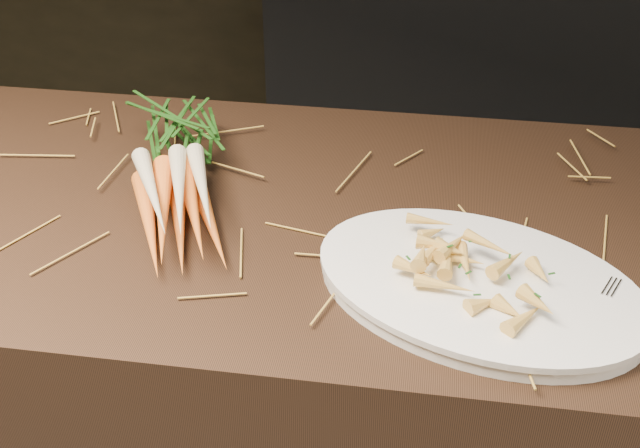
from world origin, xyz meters
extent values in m
cube|color=black|center=(0.00, 0.30, 0.45)|extent=(2.40, 0.70, 0.90)
cube|color=black|center=(0.30, 2.18, 0.40)|extent=(1.80, 0.60, 0.80)
cone|color=#C94C16|center=(-0.39, 0.20, 0.92)|extent=(0.13, 0.25, 0.03)
cone|color=#C94C16|center=(-0.35, 0.22, 0.92)|extent=(0.12, 0.26, 0.03)
cone|color=#C94C16|center=(-0.31, 0.23, 0.92)|extent=(0.14, 0.25, 0.03)
cone|color=#C94C16|center=(-0.37, 0.20, 0.94)|extent=(0.11, 0.26, 0.03)
cone|color=#C94C16|center=(-0.33, 0.22, 0.94)|extent=(0.13, 0.25, 0.03)
cone|color=beige|center=(-0.39, 0.22, 0.96)|extent=(0.13, 0.23, 0.04)
cone|color=beige|center=(-0.35, 0.22, 0.97)|extent=(0.10, 0.24, 0.04)
cone|color=beige|center=(-0.32, 0.24, 0.96)|extent=(0.11, 0.23, 0.04)
ellipsoid|color=#215617|center=(-0.43, 0.43, 0.95)|extent=(0.22, 0.26, 0.08)
cube|color=silver|center=(0.20, 0.06, 0.92)|extent=(0.08, 0.15, 0.00)
camera|label=1|loc=(-0.01, -0.69, 1.54)|focal=45.00mm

